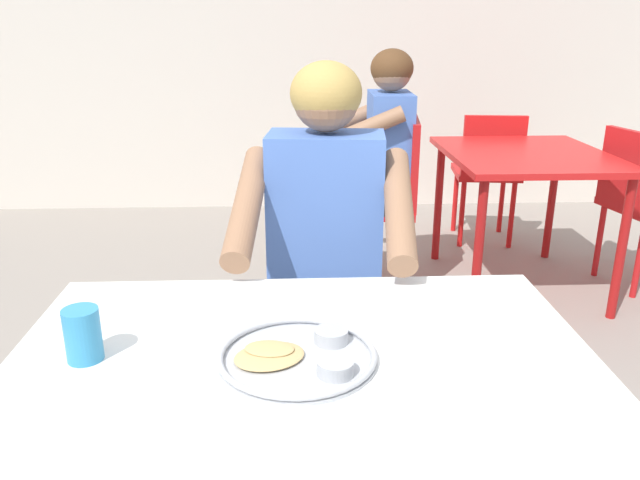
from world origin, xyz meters
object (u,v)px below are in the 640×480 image
Objects in this scene: table_background_red at (525,169)px; chair_red_far at (488,168)px; drinking_cup at (83,333)px; chair_red_left at (392,192)px; diner_foreground at (324,242)px; thali_tray at (299,355)px; patron_background at (371,152)px; chair_foreground at (326,291)px; table_foreground at (303,386)px.

table_background_red is 0.70m from chair_red_far.
chair_red_left is (0.91, 1.98, -0.26)m from drinking_cup.
diner_foreground reaches higher than chair_red_far.
chair_red_left is 0.98m from chair_red_far.
chair_red_far is at bearing 87.60° from table_background_red.
thali_tray is 0.25× the size of diner_foreground.
diner_foreground is 1.01× the size of patron_background.
chair_foreground is 1.21m from chair_red_left.
chair_red_far reaches higher than thali_tray.
chair_red_left reaches higher than table_foreground.
chair_foreground is at bearing 83.58° from thali_tray.
chair_red_far is 1.09m from patron_background.
chair_red_left is (0.49, 1.97, -0.13)m from table_foreground.
patron_background is (0.30, 1.35, -0.01)m from diner_foreground.
thali_tray is 0.37× the size of chair_foreground.
chair_red_far is (1.12, 2.03, -0.25)m from diner_foreground.
table_background_red is at bearing 59.35° from table_foreground.
table_background_red is 1.05× the size of chair_red_left.
chair_red_far is (0.70, 0.68, -0.03)m from chair_red_left.
table_foreground is 2.91m from chair_red_far.
table_foreground is at bearing 77.12° from thali_tray.
table_foreground is 1.30× the size of chair_red_left.
drinking_cup is 0.12× the size of chair_red_left.
chair_foreground is at bearing -133.53° from table_background_red.
diner_foreground reaches higher than chair_foreground.
chair_red_far is at bearing 58.68° from drinking_cup.
table_foreground is 10.92× the size of drinking_cup.
drinking_cup is 0.80m from diner_foreground.
chair_red_left is 0.73× the size of patron_background.
chair_foreground reaches higher than drinking_cup.
patron_background is at bearing 179.82° from table_background_red.
chair_red_left is at bearing 70.60° from chair_foreground.
table_foreground is 0.63m from diner_foreground.
chair_red_far reaches higher than table_foreground.
patron_background reaches higher than chair_red_left.
drinking_cup is at bearing -128.86° from table_background_red.
diner_foreground is 1.43m from chair_red_left.
table_foreground is at bearing -114.23° from chair_red_far.
diner_foreground is (0.50, 0.62, -0.04)m from drinking_cup.
chair_red_far is (1.19, 2.65, -0.16)m from table_foreground.
diner_foreground is at bearing 51.51° from drinking_cup.
drinking_cup is 0.09× the size of diner_foreground.
chair_red_far is (0.03, 0.69, -0.15)m from table_background_red.
diner_foreground reaches higher than chair_red_left.
drinking_cup is 0.11× the size of table_background_red.
chair_red_far is at bearing 65.77° from table_foreground.
chair_red_left reaches higher than chair_foreground.
patron_background is (0.80, 1.97, -0.05)m from drinking_cup.
table_background_red is at bearing 51.14° from drinking_cup.
table_foreground is at bearing -103.99° from chair_red_left.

